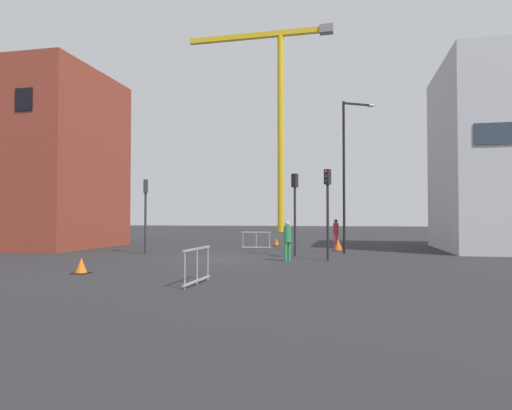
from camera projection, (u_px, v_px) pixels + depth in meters
ground at (222, 259)px, 20.88m from camera, size 160.00×160.00×0.00m
brick_building at (26, 161)px, 29.58m from camera, size 10.78×8.45×11.43m
construction_crane at (277, 98)px, 60.79m from camera, size 20.33×1.34×27.85m
streetlamp_tall at (347, 164)px, 24.45m from camera, size 1.80×1.00×8.41m
traffic_light_verge at (146, 204)px, 24.00m from camera, size 0.34×0.39×4.03m
traffic_light_far at (328, 199)px, 20.34m from camera, size 0.34×0.39×4.20m
traffic_light_corner at (295, 201)px, 22.64m from camera, size 0.38×0.35×4.22m
pedestrian_walking at (336, 231)px, 28.37m from camera, size 0.34×0.34×1.86m
pedestrian_waiting at (287, 238)px, 20.00m from camera, size 0.34×0.34×1.81m
safety_barrier_rear at (256, 240)px, 27.81m from camera, size 1.90×0.12×1.08m
safety_barrier_front at (197, 265)px, 13.11m from camera, size 0.12×2.09×1.08m
traffic_cone_on_verge at (81, 266)px, 15.60m from camera, size 0.55×0.55×0.56m
traffic_cone_striped at (338, 245)px, 26.31m from camera, size 0.69×0.69×0.70m
traffic_cone_orange at (276, 242)px, 31.05m from camera, size 0.51×0.51×0.51m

